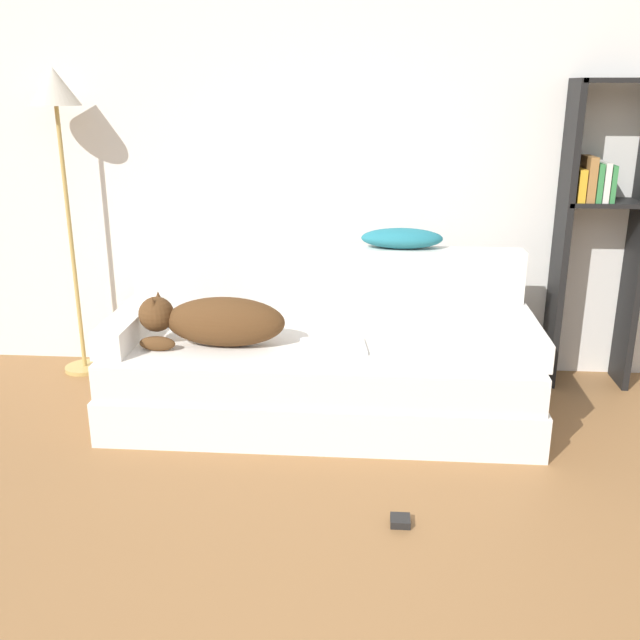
# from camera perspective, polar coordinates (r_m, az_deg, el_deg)

# --- Properties ---
(wall_back) EXTENTS (7.21, 0.06, 2.70)m
(wall_back) POSITION_cam_1_polar(r_m,az_deg,el_deg) (4.15, 1.22, 14.21)
(wall_back) COLOR silver
(wall_back) RESTS_ON ground_plane
(couch) EXTENTS (2.13, 0.87, 0.41)m
(couch) POSITION_cam_1_polar(r_m,az_deg,el_deg) (3.67, 0.12, -4.85)
(couch) COLOR silver
(couch) RESTS_ON ground_plane
(couch_backrest) EXTENTS (2.09, 0.15, 0.41)m
(couch_backrest) POSITION_cam_1_polar(r_m,az_deg,el_deg) (3.88, 0.52, 2.88)
(couch_backrest) COLOR silver
(couch_backrest) RESTS_ON couch
(couch_arm_left) EXTENTS (0.15, 0.68, 0.13)m
(couch_arm_left) POSITION_cam_1_polar(r_m,az_deg,el_deg) (3.77, -15.09, -0.42)
(couch_arm_left) COLOR silver
(couch_arm_left) RESTS_ON couch
(couch_arm_right) EXTENTS (0.15, 0.68, 0.13)m
(couch_arm_right) POSITION_cam_1_polar(r_m,az_deg,el_deg) (3.63, 15.89, -1.19)
(couch_arm_right) COLOR silver
(couch_arm_right) RESTS_ON couch
(dog) EXTENTS (0.73, 0.24, 0.26)m
(dog) POSITION_cam_1_polar(r_m,az_deg,el_deg) (3.55, -8.51, -0.06)
(dog) COLOR #513319
(dog) RESTS_ON couch
(laptop) EXTENTS (0.35, 0.27, 0.02)m
(laptop) POSITION_cam_1_polar(r_m,az_deg,el_deg) (3.51, 1.03, -2.12)
(laptop) COLOR silver
(laptop) RESTS_ON couch
(throw_pillow) EXTENTS (0.43, 0.20, 0.11)m
(throw_pillow) POSITION_cam_1_polar(r_m,az_deg,el_deg) (3.83, 6.57, 6.51)
(throw_pillow) COLOR teal
(throw_pillow) RESTS_ON couch_backrest
(bookshelf) EXTENTS (0.44, 0.26, 1.68)m
(bookshelf) POSITION_cam_1_polar(r_m,az_deg,el_deg) (4.19, 21.47, 7.51)
(bookshelf) COLOR black
(bookshelf) RESTS_ON ground_plane
(floor_lamp) EXTENTS (0.27, 0.27, 1.74)m
(floor_lamp) POSITION_cam_1_polar(r_m,az_deg,el_deg) (4.27, -20.24, 14.81)
(floor_lamp) COLOR tan
(floor_lamp) RESTS_ON ground_plane
(power_adapter) EXTENTS (0.08, 0.08, 0.03)m
(power_adapter) POSITION_cam_1_polar(r_m,az_deg,el_deg) (2.92, 6.44, -15.68)
(power_adapter) COLOR black
(power_adapter) RESTS_ON ground_plane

